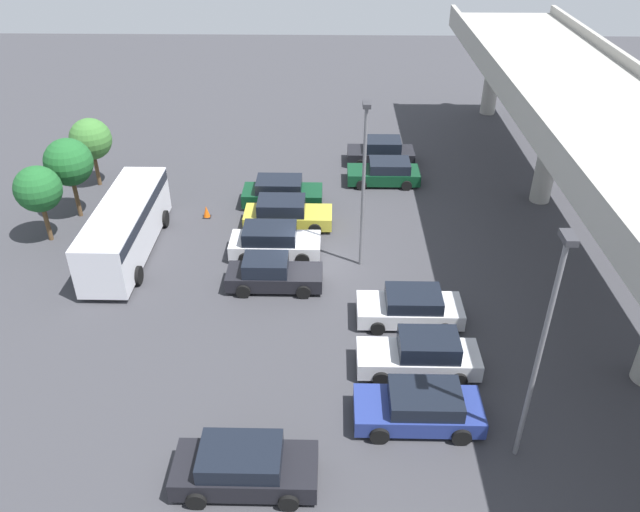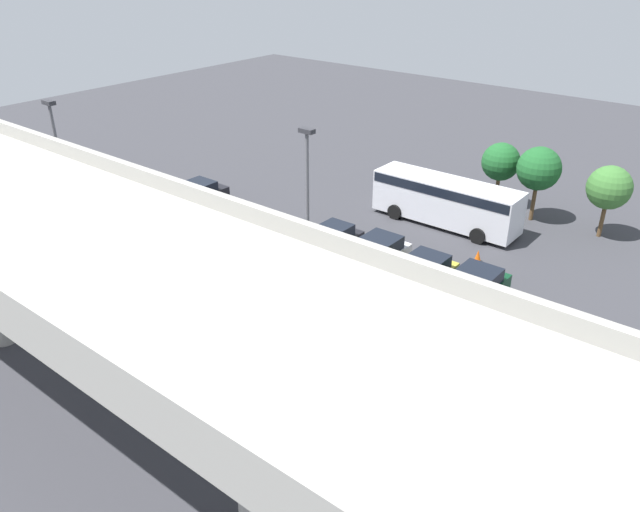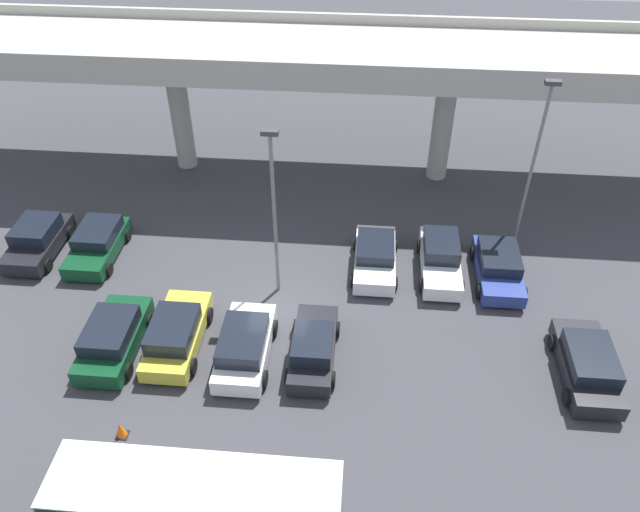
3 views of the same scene
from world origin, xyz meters
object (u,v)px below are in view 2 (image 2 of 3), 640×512
object	(u,v)px
tree_front_left	(609,188)
tree_front_centre	(539,169)
parked_car_7	(170,254)
parked_car_5	(329,243)
parked_car_8	(143,239)
lamp_post_mid_lot	(63,174)
parked_car_0	(551,415)
tree_front_right	(501,162)
shuttle_bus	(446,199)
traffic_cone	(478,256)
parked_car_9	(193,196)
parked_car_4	(374,256)
lamp_post_near_aisle	(307,205)
parked_car_2	(472,290)
parked_car_1	(469,382)
parked_car_3	(419,277)
parked_car_6	(213,273)

from	to	relation	value
tree_front_left	tree_front_centre	distance (m)	4.03
parked_car_7	parked_car_5	bearing A→B (deg)	-41.37
parked_car_8	lamp_post_mid_lot	distance (m)	5.53
parked_car_0	tree_front_right	size ratio (longest dim) A/B	1.05
parked_car_0	shuttle_bus	distance (m)	17.87
lamp_post_mid_lot	traffic_cone	world-z (taller)	lamp_post_mid_lot
parked_car_8	parked_car_9	size ratio (longest dim) A/B	0.98
parked_car_4	lamp_post_mid_lot	bearing A→B (deg)	-53.31
lamp_post_near_aisle	tree_front_left	distance (m)	18.27
shuttle_bus	lamp_post_near_aisle	size ratio (longest dim) A/B	1.07
parked_car_4	parked_car_8	size ratio (longest dim) A/B	1.00
parked_car_7	traffic_cone	size ratio (longest dim) A/B	6.85
lamp_post_mid_lot	parked_car_2	bearing A→B (deg)	-152.74
parked_car_0	parked_car_4	distance (m)	13.16
tree_front_centre	tree_front_right	size ratio (longest dim) A/B	1.10
parked_car_0	parked_car_8	size ratio (longest dim) A/B	0.96
parked_car_5	tree_front_right	size ratio (longest dim) A/B	1.07
parked_car_1	parked_car_3	size ratio (longest dim) A/B	0.93
parked_car_1	tree_front_centre	size ratio (longest dim) A/B	0.97
parked_car_9	parked_car_2	bearing A→B (deg)	90.65
parked_car_4	lamp_post_mid_lot	xyz separation A→B (m)	(12.48, 9.30, 4.26)
parked_car_2	parked_car_0	bearing A→B (deg)	44.46
parked_car_1	traffic_cone	bearing A→B (deg)	24.25
parked_car_8	lamp_post_mid_lot	bearing A→B (deg)	156.60
tree_front_centre	traffic_cone	bearing A→B (deg)	89.75
parked_car_6	parked_car_7	xyz separation A→B (m)	(3.15, 0.09, 0.06)
parked_car_1	parked_car_6	world-z (taller)	parked_car_1
traffic_cone	parked_car_6	bearing A→B (deg)	49.10
parked_car_9	shuttle_bus	distance (m)	15.90
tree_front_left	traffic_cone	xyz separation A→B (m)	(4.05, 7.41, -2.66)
lamp_post_near_aisle	lamp_post_mid_lot	xyz separation A→B (m)	(11.71, 4.90, 0.19)
parked_car_2	traffic_cone	bearing A→B (deg)	-158.04
parked_car_9	tree_front_left	xyz separation A→B (m)	(-21.77, -11.78, 2.26)
parked_car_2	tree_front_right	world-z (taller)	tree_front_right
tree_front_left	traffic_cone	world-z (taller)	tree_front_left
shuttle_bus	tree_front_centre	distance (m)	5.74
parked_car_1	parked_car_7	xyz separation A→B (m)	(16.96, 0.27, 0.05)
tree_front_left	parked_car_5	bearing A→B (deg)	47.46
parked_car_4	parked_car_9	bearing A→B (deg)	-89.09
parked_car_6	lamp_post_mid_lot	world-z (taller)	lamp_post_mid_lot
parked_car_3	parked_car_6	distance (m)	10.17
parked_car_2	parked_car_3	distance (m)	2.61
parked_car_6	shuttle_bus	xyz separation A→B (m)	(-5.32, -13.84, 0.96)
parked_car_4	parked_car_7	size ratio (longest dim) A/B	0.95
parked_car_1	parked_car_5	xyz separation A→B (m)	(11.39, -6.05, 0.01)
parked_car_5	shuttle_bus	world-z (taller)	shuttle_bus
parked_car_4	parked_car_8	world-z (taller)	parked_car_4
tree_front_centre	tree_front_left	bearing A→B (deg)	-177.25
parked_car_1	parked_car_7	bearing A→B (deg)	90.92
parked_car_2	shuttle_bus	size ratio (longest dim) A/B	0.52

